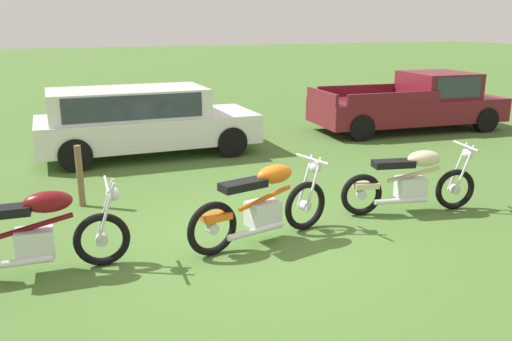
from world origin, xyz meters
TOP-DOWN VIEW (x-y plane):
  - ground_plane at (0.00, 0.00)m, footprint 120.00×120.00m
  - motorcycle_maroon at (-2.64, -0.10)m, footprint 2.11×0.64m
  - motorcycle_orange at (0.07, -0.24)m, footprint 2.11×0.79m
  - motorcycle_cream at (2.53, -0.11)m, footprint 2.07×0.80m
  - car_white at (-0.45, 5.04)m, footprint 4.59×2.05m
  - pickup_truck_burgundy at (6.83, 4.98)m, footprint 5.16×2.37m
  - fence_post_wooden at (-1.95, 2.11)m, footprint 0.10×0.10m

SIDE VIEW (x-z plane):
  - ground_plane at x=0.00m, z-range 0.00..0.00m
  - motorcycle_cream at x=2.53m, z-range -0.03..0.99m
  - fence_post_wooden at x=-1.95m, z-range 0.00..0.96m
  - motorcycle_maroon at x=-2.64m, z-range -0.02..0.99m
  - motorcycle_orange at x=0.07m, z-range -0.01..1.00m
  - pickup_truck_burgundy at x=6.83m, z-range 0.01..1.50m
  - car_white at x=-0.45m, z-range 0.12..1.55m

